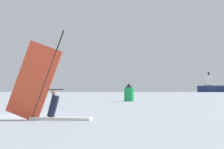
% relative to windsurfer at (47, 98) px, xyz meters
% --- Properties ---
extents(ground_plane, '(4000.00, 4000.00, 0.00)m').
position_rel_windsurfer_xyz_m(ground_plane, '(-2.93, 1.99, -0.94)').
color(ground_plane, '#9EA8B2').
extents(windsurfer, '(3.84, 0.98, 4.02)m').
position_rel_windsurfer_xyz_m(windsurfer, '(0.00, 0.00, 0.00)').
color(windsurfer, white).
rests_on(windsurfer, ground_plane).
extents(channel_buoy, '(1.21, 1.21, 2.24)m').
position_rel_windsurfer_xyz_m(channel_buoy, '(-4.63, 31.31, 0.07)').
color(channel_buoy, '#19994C').
rests_on(channel_buoy, ground_plane).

